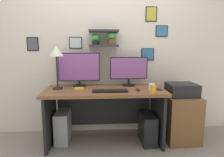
% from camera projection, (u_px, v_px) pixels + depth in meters
% --- Properties ---
extents(ground_plane, '(8.00, 8.00, 0.00)m').
position_uv_depth(ground_plane, '(105.00, 142.00, 2.72)').
color(ground_plane, gray).
extents(back_wall_assembly, '(4.40, 0.24, 2.70)m').
position_uv_depth(back_wall_assembly, '(104.00, 43.00, 2.94)').
color(back_wall_assembly, beige).
rests_on(back_wall_assembly, ground).
extents(desk, '(1.57, 0.68, 0.75)m').
position_uv_depth(desk, '(105.00, 103.00, 2.69)').
color(desk, brown).
rests_on(desk, ground).
extents(monitor_left, '(0.58, 0.18, 0.47)m').
position_uv_depth(monitor_left, '(79.00, 69.00, 2.75)').
color(monitor_left, black).
rests_on(monitor_left, desk).
extents(monitor_right, '(0.53, 0.18, 0.41)m').
position_uv_depth(monitor_right, '(129.00, 70.00, 2.80)').
color(monitor_right, black).
rests_on(monitor_right, desk).
extents(keyboard, '(0.44, 0.14, 0.02)m').
position_uv_depth(keyboard, '(110.00, 91.00, 2.45)').
color(keyboard, black).
rests_on(keyboard, desk).
extents(computer_mouse, '(0.06, 0.09, 0.03)m').
position_uv_depth(computer_mouse, '(138.00, 90.00, 2.50)').
color(computer_mouse, black).
rests_on(computer_mouse, desk).
extents(desk_lamp, '(0.19, 0.19, 0.57)m').
position_uv_depth(desk_lamp, '(56.00, 54.00, 2.54)').
color(desk_lamp, black).
rests_on(desk_lamp, desk).
extents(cell_phone, '(0.07, 0.14, 0.01)m').
position_uv_depth(cell_phone, '(159.00, 89.00, 2.57)').
color(cell_phone, black).
rests_on(cell_phone, desk).
extents(coffee_mug, '(0.08, 0.08, 0.09)m').
position_uv_depth(coffee_mug, '(152.00, 87.00, 2.52)').
color(coffee_mug, white).
rests_on(coffee_mug, desk).
extents(pen_cup, '(0.07, 0.07, 0.10)m').
position_uv_depth(pen_cup, '(153.00, 89.00, 2.36)').
color(pen_cup, orange).
rests_on(pen_cup, desk).
extents(scissors_tray, '(0.13, 0.09, 0.02)m').
position_uv_depth(scissors_tray, '(79.00, 88.00, 2.59)').
color(scissors_tray, yellow).
rests_on(scissors_tray, desk).
extents(drawer_cabinet, '(0.44, 0.50, 0.64)m').
position_uv_depth(drawer_cabinet, '(180.00, 118.00, 2.75)').
color(drawer_cabinet, brown).
rests_on(drawer_cabinet, ground).
extents(printer, '(0.38, 0.34, 0.17)m').
position_uv_depth(printer, '(182.00, 90.00, 2.69)').
color(printer, black).
rests_on(printer, drawer_cabinet).
extents(computer_tower_left, '(0.18, 0.40, 0.42)m').
position_uv_depth(computer_tower_left, '(63.00, 126.00, 2.74)').
color(computer_tower_left, '#99999E').
rests_on(computer_tower_left, ground).
extents(computer_tower_right, '(0.18, 0.40, 0.40)m').
position_uv_depth(computer_tower_right, '(147.00, 128.00, 2.69)').
color(computer_tower_right, black).
rests_on(computer_tower_right, ground).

